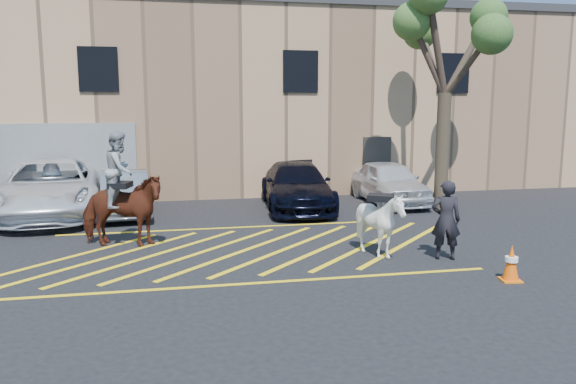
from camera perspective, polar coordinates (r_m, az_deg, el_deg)
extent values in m
plane|color=black|center=(13.80, -4.55, -5.62)|extent=(90.00, 90.00, 0.00)
imported|color=white|center=(18.88, -22.97, 0.39)|extent=(3.51, 6.56, 1.75)
imported|color=gray|center=(18.39, -16.26, -0.11)|extent=(1.86, 4.22, 1.35)
imported|color=black|center=(18.66, 0.87, 0.62)|extent=(2.52, 5.31, 1.50)
imported|color=white|center=(19.95, 10.23, 1.01)|extent=(1.81, 4.37, 1.48)
imported|color=black|center=(13.04, 15.75, -2.75)|extent=(0.76, 0.61, 1.80)
cube|color=tan|center=(25.30, -8.04, 9.01)|extent=(32.00, 10.00, 7.00)
cube|color=#2D2D30|center=(25.56, -8.23, 17.22)|extent=(32.20, 10.20, 0.30)
cube|color=black|center=(20.38, -18.71, 11.73)|extent=(1.30, 0.08, 1.50)
cube|color=black|center=(20.76, 1.28, 12.14)|extent=(1.30, 0.08, 1.50)
cube|color=black|center=(22.85, 16.43, 11.50)|extent=(1.30, 0.08, 1.50)
cube|color=#38332D|center=(21.73, 9.00, 2.65)|extent=(1.10, 0.08, 2.20)
cube|color=yellow|center=(13.66, -22.26, -6.41)|extent=(4.20, 4.20, 0.01)
cube|color=yellow|center=(13.50, -17.86, -6.34)|extent=(4.20, 4.20, 0.01)
cube|color=yellow|center=(13.42, -13.37, -6.24)|extent=(4.20, 4.20, 0.01)
cube|color=yellow|center=(13.43, -8.87, -6.09)|extent=(4.20, 4.20, 0.01)
cube|color=yellow|center=(13.51, -4.39, -5.91)|extent=(4.20, 4.20, 0.01)
cube|color=yellow|center=(13.67, 0.00, -5.70)|extent=(4.20, 4.20, 0.01)
cube|color=yellow|center=(13.92, 4.26, -5.46)|extent=(4.20, 4.20, 0.01)
cube|color=yellow|center=(14.23, 8.35, -5.21)|extent=(4.20, 4.20, 0.01)
cube|color=yellow|center=(14.61, 12.23, -4.94)|extent=(4.20, 4.20, 0.01)
cube|color=yellow|center=(15.92, -5.53, -3.62)|extent=(9.50, 0.12, 0.01)
cube|color=yellow|center=(11.14, -2.75, -9.19)|extent=(9.50, 0.12, 0.01)
imported|color=#582114|center=(14.22, -16.56, -1.81)|extent=(2.31, 1.48, 1.80)
imported|color=gray|center=(14.07, -16.74, 2.20)|extent=(0.90, 1.04, 1.84)
cube|color=black|center=(14.12, -16.67, 0.70)|extent=(0.59, 0.66, 0.14)
imported|color=white|center=(12.95, 9.32, -3.19)|extent=(1.74, 1.81, 1.54)
cube|color=black|center=(12.84, 9.39, -0.57)|extent=(0.71, 0.66, 0.14)
cube|color=orange|center=(12.10, 21.64, -8.30)|extent=(0.44, 0.44, 0.03)
cone|color=#FF580A|center=(12.00, 21.74, -6.63)|extent=(0.32, 0.32, 0.70)
cylinder|color=white|center=(11.98, 21.76, -6.36)|extent=(0.25, 0.25, 0.10)
cylinder|color=#473C2B|center=(19.09, 15.41, 3.97)|extent=(0.44, 0.44, 3.80)
cylinder|color=#4C3B2E|center=(19.56, 17.71, 13.00)|extent=(1.76, 0.51, 2.68)
cylinder|color=#4D412E|center=(19.80, 14.43, 12.60)|extent=(0.33, 1.88, 2.34)
cylinder|color=#4E3C2F|center=(18.80, 14.09, 12.95)|extent=(1.40, 0.20, 2.39)
cylinder|color=#46362A|center=(18.57, 17.76, 12.05)|extent=(0.78, 1.62, 1.96)
cylinder|color=#46362A|center=(18.64, 14.90, 14.05)|extent=(1.16, 0.77, 3.11)
sphere|color=#436D2E|center=(20.20, 19.71, 16.40)|extent=(1.20, 1.20, 1.20)
sphere|color=#4F6A2D|center=(20.64, 13.28, 15.56)|extent=(1.20, 1.20, 1.20)
sphere|color=#547432|center=(18.66, 12.47, 16.58)|extent=(1.20, 1.20, 1.20)
sphere|color=#477130|center=(18.18, 20.01, 14.83)|extent=(1.20, 1.20, 1.20)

